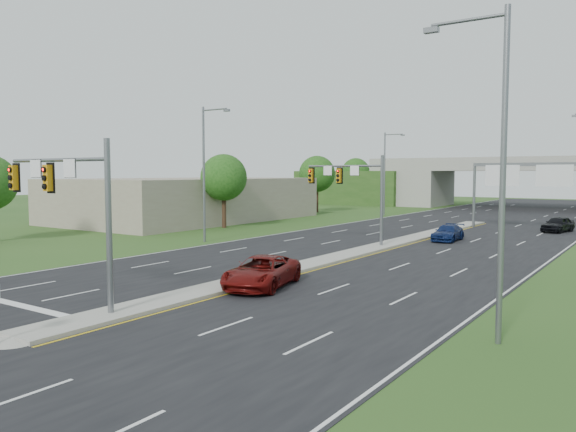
# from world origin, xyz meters

# --- Properties ---
(ground) EXTENTS (240.00, 240.00, 0.00)m
(ground) POSITION_xyz_m (0.00, 0.00, 0.00)
(ground) COLOR #284B1B
(ground) RESTS_ON ground
(road) EXTENTS (24.00, 160.00, 0.02)m
(road) POSITION_xyz_m (0.00, 35.00, 0.01)
(road) COLOR black
(road) RESTS_ON ground
(median) EXTENTS (2.00, 54.00, 0.16)m
(median) POSITION_xyz_m (0.00, 23.00, 0.10)
(median) COLOR gray
(median) RESTS_ON road
(median_nose) EXTENTS (2.00, 2.00, 0.16)m
(median_nose) POSITION_xyz_m (0.00, -4.00, 0.10)
(median_nose) COLOR gray
(median_nose) RESTS_ON road
(lane_markings) EXTENTS (23.72, 160.00, 0.01)m
(lane_markings) POSITION_xyz_m (-0.60, 28.91, 0.02)
(lane_markings) COLOR gold
(lane_markings) RESTS_ON road
(signal_mast_near) EXTENTS (6.62, 0.60, 7.00)m
(signal_mast_near) POSITION_xyz_m (-2.26, -0.07, 4.73)
(signal_mast_near) COLOR slate
(signal_mast_near) RESTS_ON ground
(signal_mast_far) EXTENTS (6.62, 0.60, 7.00)m
(signal_mast_far) POSITION_xyz_m (-2.26, 24.93, 4.73)
(signal_mast_far) COLOR slate
(signal_mast_far) RESTS_ON ground
(sign_gantry) EXTENTS (11.58, 0.44, 6.67)m
(sign_gantry) POSITION_xyz_m (6.68, 44.92, 5.24)
(sign_gantry) COLOR slate
(sign_gantry) RESTS_ON ground
(overpass) EXTENTS (80.00, 14.00, 8.10)m
(overpass) POSITION_xyz_m (0.00, 80.00, 3.55)
(overpass) COLOR gray
(overpass) RESTS_ON ground
(lightpole_l_mid) EXTENTS (2.85, 0.25, 11.00)m
(lightpole_l_mid) POSITION_xyz_m (-13.30, 20.00, 6.10)
(lightpole_l_mid) COLOR slate
(lightpole_l_mid) RESTS_ON ground
(lightpole_l_far) EXTENTS (2.85, 0.25, 11.00)m
(lightpole_l_far) POSITION_xyz_m (-13.30, 55.00, 6.10)
(lightpole_l_far) COLOR slate
(lightpole_l_far) RESTS_ON ground
(lightpole_r_near) EXTENTS (2.85, 0.25, 11.00)m
(lightpole_r_near) POSITION_xyz_m (13.30, 5.00, 6.10)
(lightpole_r_near) COLOR slate
(lightpole_r_near) RESTS_ON ground
(tree_l_near) EXTENTS (4.80, 4.80, 7.60)m
(tree_l_near) POSITION_xyz_m (-20.00, 30.00, 5.18)
(tree_l_near) COLOR #382316
(tree_l_near) RESTS_ON ground
(tree_l_mid) EXTENTS (5.20, 5.20, 8.12)m
(tree_l_mid) POSITION_xyz_m (-24.00, 55.00, 5.51)
(tree_l_mid) COLOR #382316
(tree_l_mid) RESTS_ON ground
(tree_back_a) EXTENTS (6.00, 6.00, 8.85)m
(tree_back_a) POSITION_xyz_m (-38.00, 94.00, 5.84)
(tree_back_a) COLOR #382316
(tree_back_a) RESTS_ON ground
(tree_back_b) EXTENTS (5.60, 5.60, 8.32)m
(tree_back_b) POSITION_xyz_m (-24.00, 94.00, 5.51)
(tree_back_b) COLOR #382316
(tree_back_b) RESTS_ON ground
(commercial_building) EXTENTS (18.00, 30.00, 5.00)m
(commercial_building) POSITION_xyz_m (-30.00, 35.00, 2.50)
(commercial_building) COLOR gray
(commercial_building) RESTS_ON ground
(car_far_a) EXTENTS (3.84, 5.96, 1.53)m
(car_far_a) POSITION_xyz_m (1.50, 7.89, 0.78)
(car_far_a) COLOR #5D0B09
(car_far_a) RESTS_ON road
(car_far_b) EXTENTS (2.04, 4.62, 1.32)m
(car_far_b) POSITION_xyz_m (2.86, 31.87, 0.68)
(car_far_b) COLOR #0B1A47
(car_far_b) RESTS_ON road
(car_far_c) EXTENTS (2.79, 4.72, 1.51)m
(car_far_c) POSITION_xyz_m (9.29, 44.56, 0.77)
(car_far_c) COLOR black
(car_far_c) RESTS_ON road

